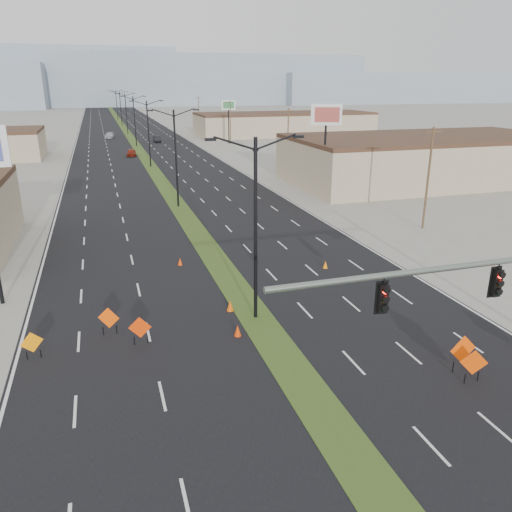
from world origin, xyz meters
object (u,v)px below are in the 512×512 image
object	(u,v)px
car_left	(131,153)
car_mid	(157,139)
construction_sign_2	(140,328)
streetlight_0	(256,225)
streetlight_4	(126,112)
car_far	(109,136)
pole_sign_east_far	(228,108)
cone_1	(230,306)
construction_sign_3	(474,364)
cone_0	(238,331)
cone_2	(325,265)
construction_sign_1	(109,319)
streetlight_3	(135,119)
streetlight_2	(148,132)
construction_sign_0	(32,343)
construction_sign_4	(463,350)
streetlight_6	(117,104)
streetlight_5	(121,107)
pole_sign_east_near	(326,121)
cone_3	(180,262)
streetlight_1	(176,156)

from	to	relation	value
car_left	car_mid	world-z (taller)	car_mid
car_mid	construction_sign_2	bearing A→B (deg)	-97.92
car_mid	construction_sign_2	xyz separation A→B (m)	(-11.50, -91.73, 0.22)
streetlight_0	streetlight_4	world-z (taller)	same
streetlight_4	car_left	size ratio (longest dim) A/B	2.69
car_far	car_left	bearing A→B (deg)	-77.30
streetlight_4	car_mid	bearing A→B (deg)	-76.77
pole_sign_east_far	cone_1	bearing A→B (deg)	-96.81
construction_sign_3	cone_0	xyz separation A→B (m)	(-8.76, 7.19, -0.63)
cone_2	construction_sign_1	bearing A→B (deg)	-159.16
construction_sign_2	cone_1	world-z (taller)	construction_sign_2
streetlight_4	cone_1	world-z (taller)	streetlight_4
car_left	car_far	bearing A→B (deg)	102.42
streetlight_3	car_far	world-z (taller)	streetlight_3
streetlight_2	construction_sign_0	world-z (taller)	streetlight_2
streetlight_0	construction_sign_4	distance (m)	11.76
streetlight_6	streetlight_5	bearing A→B (deg)	-90.00
car_mid	construction_sign_1	world-z (taller)	construction_sign_1
car_far	construction_sign_1	size ratio (longest dim) A/B	2.84
pole_sign_east_near	streetlight_4	bearing A→B (deg)	123.67
construction_sign_0	cone_0	distance (m)	9.99
car_far	construction_sign_3	distance (m)	111.92
streetlight_6	construction_sign_2	size ratio (longest dim) A/B	6.61
cone_0	cone_3	size ratio (longest dim) A/B	1.14
streetlight_5	construction_sign_1	xyz separation A→B (m)	(-7.93, -139.64, -4.51)
streetlight_1	car_left	distance (m)	41.53
construction_sign_2	construction_sign_3	bearing A→B (deg)	-19.75
car_far	construction_sign_0	size ratio (longest dim) A/B	3.10
car_mid	cone_2	xyz separation A→B (m)	(2.06, -84.46, -0.39)
cone_0	construction_sign_1	bearing A→B (deg)	161.20
cone_0	cone_1	xyz separation A→B (m)	(0.38, 3.07, 0.02)
cone_1	streetlight_2	bearing A→B (deg)	88.79
car_mid	cone_0	distance (m)	92.59
construction_sign_3	cone_3	bearing A→B (deg)	140.20
streetlight_1	cone_2	world-z (taller)	streetlight_1
car_left	cone_2	xyz separation A→B (m)	(9.16, -63.12, -0.36)
car_far	streetlight_0	bearing A→B (deg)	-79.46
streetlight_4	cone_2	world-z (taller)	streetlight_4
streetlight_6	car_mid	distance (m)	77.77
construction_sign_2	cone_0	xyz separation A→B (m)	(4.91, -0.63, -0.57)
construction_sign_4	cone_1	bearing A→B (deg)	131.31
streetlight_6	cone_3	world-z (taller)	streetlight_6
car_far	cone_3	size ratio (longest dim) A/B	7.91
streetlight_4	construction_sign_3	bearing A→B (deg)	-86.59
streetlight_1	cone_0	bearing A→B (deg)	-92.96
construction_sign_2	pole_sign_east_near	size ratio (longest dim) A/B	0.15
streetlight_2	construction_sign_4	distance (m)	64.65
cone_0	cone_2	distance (m)	11.71
streetlight_2	cone_0	bearing A→B (deg)	-91.53
streetlight_0	streetlight_2	size ratio (longest dim) A/B	1.00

